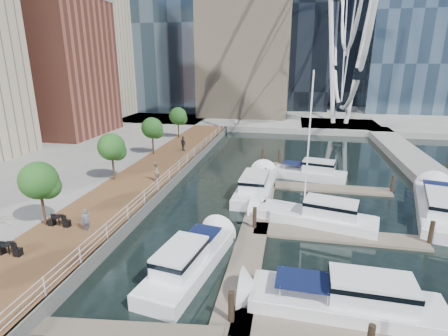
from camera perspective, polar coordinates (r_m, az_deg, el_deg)
ground at (r=20.44m, az=-6.60°, el=-19.28°), size 520.00×520.00×0.00m
boardwalk at (r=35.72m, az=-13.21°, el=-2.34°), size 6.00×60.00×1.00m
seawall at (r=34.63m, az=-8.67°, el=-2.70°), size 0.25×60.00×1.00m
land_far at (r=118.31m, az=8.63°, el=11.21°), size 200.00×114.00×1.00m
breakwater at (r=40.22m, az=31.94°, el=-2.36°), size 4.00×60.00×1.00m
pier at (r=69.15m, az=18.27°, el=6.53°), size 14.00×12.00×1.00m
railing at (r=34.34m, az=-8.90°, el=-1.07°), size 0.10×60.00×1.05m
floating_docks at (r=28.21m, az=15.61°, el=-7.87°), size 16.00×34.00×2.60m
midrise_condos at (r=57.58m, az=-32.77°, el=15.79°), size 19.00×67.00×28.00m
street_trees at (r=34.89m, az=-17.90°, el=3.30°), size 2.60×42.60×4.60m
yacht_foreground at (r=19.89m, az=18.99°, el=-21.38°), size 10.38×3.13×2.15m
pedestrian_near at (r=25.54m, az=-21.59°, el=-7.97°), size 0.67×0.55×1.58m
pedestrian_mid at (r=34.04m, az=-11.14°, el=-0.61°), size 0.79×0.98×1.90m
pedestrian_far at (r=45.19m, az=-6.67°, el=3.97°), size 1.18×1.04×1.91m
moored_yachts at (r=28.11m, az=15.16°, el=-9.04°), size 23.16×31.08×11.50m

